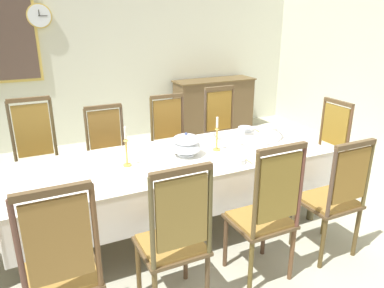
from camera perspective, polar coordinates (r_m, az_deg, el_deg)
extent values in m
cube|color=#B5B49C|center=(3.69, -2.75, -13.30)|extent=(7.11, 6.02, 0.04)
cube|color=silver|center=(6.04, -14.94, 16.10)|extent=(7.11, 0.08, 3.36)
cylinder|color=brown|center=(2.92, -24.80, -16.08)|extent=(0.07, 0.07, 0.73)
cylinder|color=brown|center=(3.85, 18.39, -6.34)|extent=(0.07, 0.07, 0.73)
cylinder|color=brown|center=(3.62, -25.28, -9.03)|extent=(0.07, 0.07, 0.73)
cylinder|color=brown|center=(4.40, 11.27, -2.39)|extent=(0.07, 0.07, 0.73)
cube|color=brown|center=(3.33, -2.74, -3.31)|extent=(2.73, 0.88, 0.08)
cube|color=brown|center=(3.31, -2.76, -2.44)|extent=(2.85, 1.00, 0.03)
cube|color=white|center=(3.30, -2.76, -2.16)|extent=(2.87, 1.02, 0.00)
cube|color=white|center=(2.97, 1.15, -8.72)|extent=(2.87, 0.00, 0.36)
cube|color=white|center=(3.81, -5.69, -2.21)|extent=(2.87, 0.00, 0.36)
cube|color=white|center=(3.17, -27.47, -9.17)|extent=(0.00, 1.02, 0.36)
cube|color=white|center=(4.10, 15.93, -1.28)|extent=(0.00, 1.02, 0.36)
cylinder|color=brown|center=(2.80, -15.36, -19.92)|extent=(0.04, 0.04, 0.46)
cube|color=brown|center=(2.50, -19.55, -18.86)|extent=(0.44, 0.42, 0.03)
cube|color=olive|center=(2.48, -19.61, -18.42)|extent=(0.40, 0.38, 0.02)
cylinder|color=brown|center=(2.15, -25.27, -15.51)|extent=(0.03, 0.03, 0.65)
cylinder|color=brown|center=(2.16, -14.68, -13.85)|extent=(0.03, 0.03, 0.65)
cube|color=olive|center=(2.13, -20.04, -14.01)|extent=(0.34, 0.02, 0.49)
cube|color=brown|center=(1.99, -21.01, -6.92)|extent=(0.40, 0.04, 0.04)
cylinder|color=brown|center=(3.91, -19.14, -8.15)|extent=(0.04, 0.04, 0.46)
cylinder|color=brown|center=(3.91, -24.71, -8.99)|extent=(0.04, 0.04, 0.46)
cylinder|color=brown|center=(4.24, -19.78, -6.05)|extent=(0.04, 0.04, 0.46)
cylinder|color=brown|center=(4.23, -24.90, -6.81)|extent=(0.04, 0.04, 0.46)
cube|color=brown|center=(3.97, -22.58, -4.34)|extent=(0.44, 0.42, 0.03)
cube|color=olive|center=(3.96, -22.63, -4.01)|extent=(0.40, 0.38, 0.02)
cylinder|color=brown|center=(4.04, -20.71, 1.85)|extent=(0.03, 0.03, 0.71)
cylinder|color=brown|center=(4.03, -26.20, 1.05)|extent=(0.03, 0.03, 0.71)
cube|color=olive|center=(4.02, -23.52, 1.93)|extent=(0.34, 0.02, 0.54)
cube|color=brown|center=(3.94, -24.14, 6.34)|extent=(0.40, 0.04, 0.04)
cylinder|color=brown|center=(2.85, -8.36, -18.49)|extent=(0.04, 0.04, 0.46)
cylinder|color=brown|center=(2.96, -1.03, -16.70)|extent=(0.04, 0.04, 0.46)
cylinder|color=#4F3C26|center=(2.70, 2.39, -20.76)|extent=(0.04, 0.04, 0.46)
cube|color=brown|center=(2.62, -3.27, -15.57)|extent=(0.44, 0.42, 0.03)
cube|color=olive|center=(2.61, -3.28, -15.13)|extent=(0.40, 0.38, 0.02)
cylinder|color=brown|center=(2.23, -6.24, -12.44)|extent=(0.03, 0.03, 0.63)
cylinder|color=brown|center=(2.37, 2.80, -10.33)|extent=(0.03, 0.03, 0.63)
cube|color=olive|center=(2.28, -1.58, -10.71)|extent=(0.34, 0.02, 0.48)
cube|color=brown|center=(2.15, -1.65, -4.21)|extent=(0.40, 0.04, 0.04)
cylinder|color=brown|center=(4.03, -8.97, -6.43)|extent=(0.04, 0.04, 0.46)
cylinder|color=#533C1F|center=(3.95, -14.28, -7.36)|extent=(0.04, 0.04, 0.46)
cylinder|color=#4F3B31|center=(4.34, -10.38, -4.52)|extent=(0.04, 0.04, 0.46)
cylinder|color=#504420|center=(4.27, -15.30, -5.34)|extent=(0.04, 0.04, 0.46)
cube|color=brown|center=(4.05, -12.47, -2.78)|extent=(0.44, 0.42, 0.03)
cube|color=olive|center=(4.04, -12.50, -2.45)|extent=(0.40, 0.38, 0.02)
cylinder|color=brown|center=(4.17, -10.79, 2.25)|extent=(0.03, 0.03, 0.56)
cylinder|color=brown|center=(4.09, -16.05, 1.50)|extent=(0.03, 0.03, 0.56)
cube|color=olive|center=(4.12, -13.43, 2.25)|extent=(0.34, 0.02, 0.42)
cube|color=brown|center=(4.05, -13.71, 5.64)|extent=(0.40, 0.04, 0.04)
cylinder|color=brown|center=(3.09, 5.23, -14.93)|extent=(0.04, 0.04, 0.46)
cylinder|color=brown|center=(3.28, 11.11, -13.09)|extent=(0.04, 0.04, 0.46)
cylinder|color=brown|center=(2.85, 9.12, -18.51)|extent=(0.04, 0.04, 0.46)
cylinder|color=brown|center=(3.05, 15.26, -16.19)|extent=(0.04, 0.04, 0.46)
cube|color=brown|center=(2.93, 10.48, -11.73)|extent=(0.44, 0.42, 0.03)
cube|color=olive|center=(2.92, 10.51, -11.32)|extent=(0.40, 0.38, 0.02)
cylinder|color=brown|center=(2.53, 9.85, -8.27)|extent=(0.03, 0.03, 0.65)
cylinder|color=brown|center=(2.76, 16.54, -6.41)|extent=(0.03, 0.03, 0.65)
cube|color=olive|center=(2.63, 13.40, -6.68)|extent=(0.34, 0.02, 0.49)
cube|color=brown|center=(2.51, 13.92, -0.70)|extent=(0.40, 0.04, 0.04)
cylinder|color=brown|center=(4.27, 0.57, -4.62)|extent=(0.04, 0.04, 0.46)
cylinder|color=brown|center=(4.13, -4.19, -5.54)|extent=(0.04, 0.04, 0.46)
cylinder|color=brown|center=(4.57, -1.43, -2.95)|extent=(0.04, 0.04, 0.46)
cylinder|color=brown|center=(4.44, -5.92, -3.75)|extent=(0.04, 0.04, 0.46)
cube|color=brown|center=(4.26, -2.79, -1.19)|extent=(0.44, 0.42, 0.03)
cube|color=olive|center=(4.25, -2.80, -0.88)|extent=(0.40, 0.38, 0.02)
cylinder|color=#503B2B|center=(4.40, -1.49, 3.83)|extent=(0.03, 0.03, 0.60)
cylinder|color=brown|center=(4.26, -6.28, 3.19)|extent=(0.03, 0.03, 0.60)
cube|color=olive|center=(4.32, -3.86, 3.90)|extent=(0.34, 0.02, 0.46)
cube|color=brown|center=(4.25, -3.94, 7.43)|extent=(0.40, 0.04, 0.04)
cylinder|color=brown|center=(3.46, 15.43, -11.62)|extent=(0.04, 0.04, 0.46)
cylinder|color=brown|center=(3.69, 19.98, -10.00)|extent=(0.04, 0.04, 0.46)
cylinder|color=brown|center=(3.24, 19.66, -14.38)|extent=(0.04, 0.04, 0.46)
cylinder|color=brown|center=(3.49, 24.20, -12.39)|extent=(0.04, 0.04, 0.46)
cube|color=brown|center=(3.35, 20.31, -8.49)|extent=(0.44, 0.42, 0.03)
cube|color=olive|center=(3.34, 20.36, -8.12)|extent=(0.40, 0.38, 0.02)
cylinder|color=brown|center=(2.98, 20.90, -5.80)|extent=(0.03, 0.03, 0.57)
cylinder|color=brown|center=(3.26, 25.70, -4.30)|extent=(0.03, 0.03, 0.57)
cube|color=olive|center=(3.10, 23.48, -4.54)|extent=(0.34, 0.02, 0.43)
cube|color=brown|center=(3.01, 24.13, -0.09)|extent=(0.40, 0.04, 0.04)
cylinder|color=brown|center=(4.60, 8.39, -3.03)|extent=(0.04, 0.04, 0.46)
cylinder|color=brown|center=(4.41, 4.27, -3.87)|extent=(0.04, 0.04, 0.46)
cylinder|color=brown|center=(4.87, 6.05, -1.58)|extent=(0.04, 0.04, 0.46)
cylinder|color=brown|center=(4.70, 2.09, -2.31)|extent=(0.04, 0.04, 0.46)
cube|color=brown|center=(4.55, 5.30, 0.16)|extent=(0.44, 0.42, 0.03)
cube|color=olive|center=(4.55, 5.31, 0.45)|extent=(0.40, 0.38, 0.02)
cylinder|color=brown|center=(4.71, 6.29, 5.02)|extent=(0.03, 0.03, 0.64)
cylinder|color=brown|center=(4.52, 2.06, 4.51)|extent=(0.03, 0.03, 0.64)
cube|color=olive|center=(4.60, 4.23, 5.16)|extent=(0.34, 0.02, 0.49)
cube|color=brown|center=(4.54, 4.32, 8.68)|extent=(0.40, 0.04, 0.04)
cylinder|color=brown|center=(4.21, 18.82, -6.13)|extent=(0.04, 0.04, 0.46)
cylinder|color=brown|center=(4.45, 15.47, -4.31)|extent=(0.04, 0.04, 0.46)
cylinder|color=brown|center=(4.45, 22.18, -5.11)|extent=(0.04, 0.04, 0.46)
cylinder|color=brown|center=(4.69, 18.82, -3.45)|extent=(0.04, 0.04, 0.46)
cube|color=brown|center=(4.36, 19.17, -1.81)|extent=(0.42, 0.44, 0.03)
cube|color=olive|center=(4.35, 19.20, -1.51)|extent=(0.38, 0.40, 0.02)
cylinder|color=brown|center=(4.27, 23.25, 1.61)|extent=(0.03, 0.03, 0.59)
cylinder|color=brown|center=(4.52, 19.62, 3.01)|extent=(0.03, 0.03, 0.59)
cube|color=olive|center=(4.39, 21.43, 2.70)|extent=(0.02, 0.34, 0.45)
cube|color=brown|center=(4.32, 21.86, 6.05)|extent=(0.04, 0.40, 0.04)
cylinder|color=white|center=(3.34, -0.91, -1.65)|extent=(0.15, 0.15, 0.02)
ellipsoid|color=white|center=(3.32, -0.92, -0.49)|extent=(0.28, 0.28, 0.12)
ellipsoid|color=white|center=(3.29, -0.93, 0.69)|extent=(0.25, 0.25, 0.10)
sphere|color=#3B4B88|center=(3.28, -0.93, 1.57)|extent=(0.03, 0.03, 0.03)
cylinder|color=gold|center=(3.17, -10.04, -3.23)|extent=(0.07, 0.07, 0.02)
cylinder|color=gold|center=(3.13, -10.16, -1.29)|extent=(0.02, 0.02, 0.21)
cone|color=gold|center=(3.09, -10.28, 0.66)|extent=(0.04, 0.04, 0.02)
cylinder|color=silver|center=(3.07, -10.35, 1.71)|extent=(0.02, 0.02, 0.10)
cylinder|color=gold|center=(3.48, 3.84, -0.86)|extent=(0.07, 0.07, 0.02)
cylinder|color=gold|center=(3.44, 3.88, 0.78)|extent=(0.02, 0.02, 0.19)
cone|color=gold|center=(3.41, 3.92, 2.42)|extent=(0.04, 0.04, 0.02)
cylinder|color=silver|center=(3.40, 3.94, 3.39)|extent=(0.02, 0.02, 0.10)
cylinder|color=white|center=(4.10, 8.37, 2.32)|extent=(0.17, 0.17, 0.04)
cylinder|color=white|center=(4.10, 8.38, 2.40)|extent=(0.14, 0.14, 0.03)
torus|color=#3B4B88|center=(4.09, 8.38, 2.55)|extent=(0.17, 0.17, 0.01)
cylinder|color=white|center=(3.20, 6.59, -2.51)|extent=(0.20, 0.20, 0.05)
cylinder|color=white|center=(3.20, 6.59, -2.40)|extent=(0.16, 0.16, 0.03)
torus|color=#3B4B88|center=(3.20, 6.60, -2.19)|extent=(0.19, 0.19, 0.01)
cube|color=gold|center=(4.14, 9.93, 2.18)|extent=(0.03, 0.14, 0.00)
ellipsoid|color=gold|center=(4.21, 9.39, 2.53)|extent=(0.03, 0.05, 0.01)
cube|color=gold|center=(3.25, 8.79, -2.65)|extent=(0.02, 0.14, 0.00)
ellipsoid|color=gold|center=(3.31, 8.06, -2.12)|extent=(0.03, 0.05, 0.01)
cube|color=brown|center=(6.59, 3.44, 6.02)|extent=(1.40, 0.44, 0.88)
cube|color=brown|center=(6.50, 3.52, 9.90)|extent=(1.44, 0.48, 0.02)
cube|color=#52371F|center=(6.95, 5.08, 6.69)|extent=(0.59, 0.01, 0.70)
cube|color=brown|center=(6.63, -0.18, 6.13)|extent=(0.59, 0.01, 0.70)
cylinder|color=#D1B251|center=(5.86, -22.69, 17.93)|extent=(0.34, 0.05, 0.34)
cylinder|color=white|center=(5.83, -22.67, 17.93)|extent=(0.30, 0.01, 0.30)
cube|color=black|center=(5.82, -22.72, 18.30)|extent=(0.01, 0.00, 0.09)
cube|color=black|center=(5.83, -22.20, 17.99)|extent=(0.12, 0.00, 0.01)
cube|color=#D1B251|center=(5.86, -27.55, 14.99)|extent=(0.93, 0.04, 1.34)
cube|color=brown|center=(5.83, -27.55, 14.98)|extent=(0.85, 0.01, 1.26)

